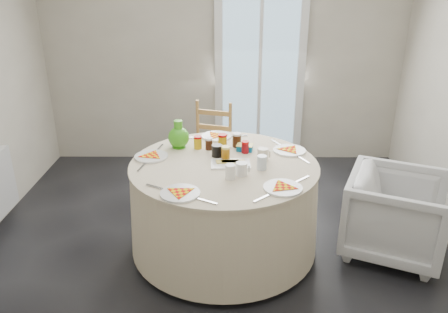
{
  "coord_description": "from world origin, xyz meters",
  "views": [
    {
      "loc": [
        0.03,
        -2.9,
        2.06
      ],
      "look_at": [
        0.01,
        0.11,
        0.8
      ],
      "focal_mm": 35.0,
      "sensor_mm": 36.0,
      "label": 1
    }
  ],
  "objects_px": {
    "armchair": "(397,208)",
    "wooden_chair": "(209,147)",
    "green_pitcher": "(179,133)",
    "table": "(224,206)"
  },
  "relations": [
    {
      "from": "table",
      "to": "green_pitcher",
      "type": "height_order",
      "value": "green_pitcher"
    },
    {
      "from": "armchair",
      "to": "wooden_chair",
      "type": "bearing_deg",
      "value": 78.22
    },
    {
      "from": "green_pitcher",
      "to": "wooden_chair",
      "type": "bearing_deg",
      "value": 50.94
    },
    {
      "from": "armchair",
      "to": "green_pitcher",
      "type": "xyz_separation_m",
      "value": [
        -1.7,
        0.38,
        0.48
      ]
    },
    {
      "from": "table",
      "to": "wooden_chair",
      "type": "bearing_deg",
      "value": 98.83
    },
    {
      "from": "wooden_chair",
      "to": "green_pitcher",
      "type": "bearing_deg",
      "value": -89.86
    },
    {
      "from": "wooden_chair",
      "to": "green_pitcher",
      "type": "xyz_separation_m",
      "value": [
        -0.21,
        -0.69,
        0.4
      ]
    },
    {
      "from": "table",
      "to": "green_pitcher",
      "type": "bearing_deg",
      "value": 138.54
    },
    {
      "from": "table",
      "to": "green_pitcher",
      "type": "distance_m",
      "value": 0.7
    },
    {
      "from": "wooden_chair",
      "to": "table",
      "type": "bearing_deg",
      "value": -63.98
    }
  ]
}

